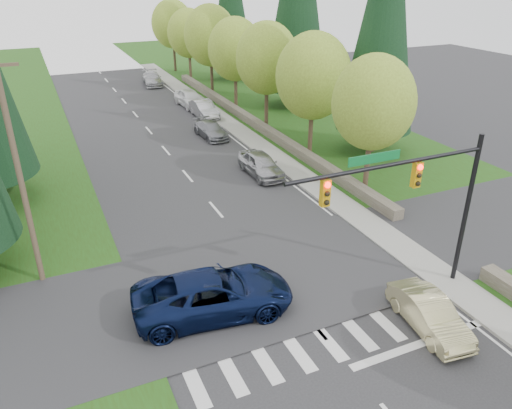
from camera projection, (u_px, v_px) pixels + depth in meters
ground at (383, 406)px, 15.94m from camera, size 120.00×120.00×0.00m
grass_east at (359, 153)px, 37.14m from camera, size 14.00×110.00×0.06m
cross_street at (273, 277)px, 22.50m from camera, size 120.00×8.00×0.10m
sidewalk_east at (274, 156)px, 36.51m from camera, size 1.80×80.00×0.13m
curb_east at (264, 157)px, 36.20m from camera, size 0.20×80.00×0.13m
stone_wall_north at (251, 121)px, 43.58m from camera, size 0.70×40.00×0.70m
traffic_signal at (418, 189)px, 19.07m from camera, size 8.70×0.37×6.80m
utility_pole at (19, 174)px, 20.03m from camera, size 1.60×0.24×10.00m
decid_tree_0 at (374, 103)px, 28.38m from camera, size 4.80×4.80×8.37m
decid_tree_1 at (313, 76)px, 34.07m from camera, size 5.20×5.20×8.80m
decid_tree_2 at (267, 58)px, 39.69m from camera, size 5.00×5.00×8.82m
decid_tree_3 at (235, 49)px, 45.58m from camera, size 5.00×5.00×8.55m
decid_tree_4 at (210, 36)px, 51.19m from camera, size 5.40×5.40×9.18m
decid_tree_5 at (188, 33)px, 57.09m from camera, size 4.80×4.80×8.30m
decid_tree_6 at (172, 24)px, 62.72m from camera, size 5.20×5.20×8.86m
conifer_e_a at (385, 13)px, 33.25m from camera, size 5.44×5.44×17.80m
sedan_champagne at (429, 314)px, 19.08m from camera, size 1.89×4.21×1.34m
suv_navy at (213, 294)px, 19.86m from camera, size 6.72×3.73×1.78m
parked_car_a at (261, 164)px, 33.00m from camera, size 1.88×4.51×1.53m
parked_car_b at (211, 130)px, 40.32m from camera, size 1.98×4.34×1.23m
parked_car_c at (204, 109)px, 45.50m from camera, size 1.62×4.54×1.49m
parked_car_d at (190, 98)px, 48.99m from camera, size 2.23×4.93×1.64m
parked_car_e at (152, 79)px, 57.65m from camera, size 2.51×5.07×1.42m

